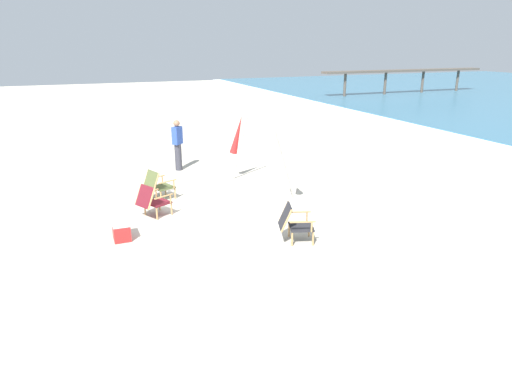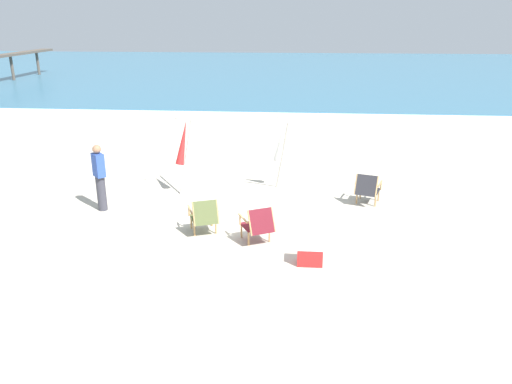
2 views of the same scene
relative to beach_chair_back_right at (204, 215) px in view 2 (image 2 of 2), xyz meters
The scene contains 10 objects.
ground_plane 1.59m from the beach_chair_back_right, 27.36° to the left, with size 80.00×80.00×0.00m, color beige.
sea 34.19m from the beach_chair_back_right, 87.72° to the left, with size 80.00×40.00×0.10m, color teal.
surf_band 13.94m from the beach_chair_back_right, 84.39° to the left, with size 80.00×1.10×0.06m, color white.
beach_chair_back_right is the anchor object (origin of this frame).
beach_chair_front_right 1.24m from the beach_chair_back_right, 16.39° to the right, with size 0.83×0.90×0.80m.
beach_chair_front_left 4.28m from the beach_chair_back_right, 29.63° to the left, with size 0.76×0.85×0.81m.
umbrella_furled_white 3.53m from the beach_chair_back_right, 63.80° to the left, with size 0.45×0.85×1.98m.
umbrella_furled_red 2.95m from the beach_chair_back_right, 111.13° to the left, with size 0.49×0.56×2.07m.
person_near_chairs 3.01m from the beach_chair_back_right, 156.62° to the left, with size 0.38×0.39×1.63m.
cooler_box 2.56m from the beach_chair_back_right, 27.95° to the right, with size 0.49×0.35×0.40m.
Camera 2 is at (0.60, -10.51, 4.49)m, focal length 35.00 mm.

